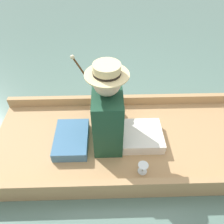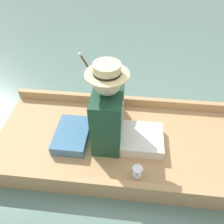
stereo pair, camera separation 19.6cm
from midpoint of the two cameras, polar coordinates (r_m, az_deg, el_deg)
The scene contains 7 objects.
ground_plane at distance 2.36m, azimuth 7.57°, elevation -9.32°, with size 16.00×16.00×0.00m, color slate.
punt_boat at distance 2.30m, azimuth 7.73°, elevation -8.26°, with size 1.16×2.83×0.23m.
seat_cushion at distance 2.24m, azimuth -7.89°, elevation -6.10°, with size 0.47×0.33×0.11m.
seated_person at distance 2.00m, azimuth 3.29°, elevation -1.30°, with size 0.43×0.72×0.89m.
teddy_bear at distance 2.39m, azimuth 3.25°, elevation 3.24°, with size 0.31×0.18×0.44m.
wine_glass at distance 1.99m, azimuth 9.57°, elevation -14.96°, with size 0.09×0.09×0.10m.
walking_cane at distance 2.35m, azimuth -2.16°, elevation 8.90°, with size 0.04×0.37×0.70m.
Camera 2 is at (1.43, -0.05, 1.87)m, focal length 35.00 mm.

